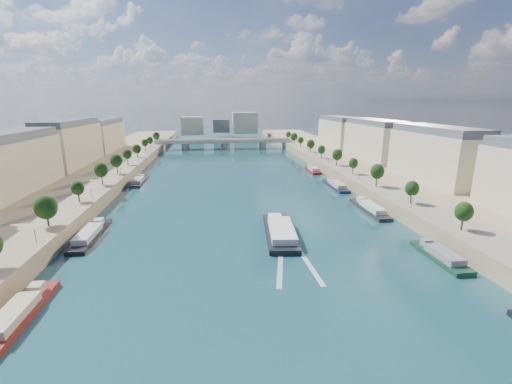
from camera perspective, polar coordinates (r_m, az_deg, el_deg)
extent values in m
plane|color=#0C3135|center=(157.13, -3.43, 0.81)|extent=(700.00, 700.00, 0.00)
cube|color=#9E8460|center=(168.22, -28.73, 0.79)|extent=(44.00, 520.00, 5.00)
cube|color=#9E8460|center=(176.30, 20.62, 2.25)|extent=(44.00, 520.00, 5.00)
cube|color=gray|center=(162.72, -23.93, 1.86)|extent=(14.00, 520.00, 0.10)
cube|color=gray|center=(169.36, 16.19, 3.02)|extent=(14.00, 520.00, 0.10)
cylinder|color=#382B1E|center=(109.03, -31.44, -4.00)|extent=(0.50, 0.50, 3.82)
ellipsoid|color=black|center=(108.06, -31.70, -2.19)|extent=(4.80, 4.80, 5.52)
cylinder|color=#382B1E|center=(130.31, -27.28, -0.66)|extent=(0.50, 0.50, 3.82)
ellipsoid|color=black|center=(129.50, -27.47, 0.87)|extent=(4.80, 4.80, 5.52)
cylinder|color=#382B1E|center=(152.41, -24.31, 1.73)|extent=(0.50, 0.50, 3.82)
ellipsoid|color=black|center=(151.72, -24.46, 3.05)|extent=(4.80, 4.80, 5.52)
cylinder|color=#382B1E|center=(175.01, -22.10, 3.50)|extent=(0.50, 0.50, 3.82)
ellipsoid|color=black|center=(174.41, -22.21, 4.66)|extent=(4.80, 4.80, 5.52)
cylinder|color=#382B1E|center=(197.94, -20.39, 4.87)|extent=(0.50, 0.50, 3.82)
ellipsoid|color=black|center=(197.41, -20.48, 5.89)|extent=(4.80, 4.80, 5.52)
cylinder|color=#382B1E|center=(221.09, -19.03, 5.94)|extent=(0.50, 0.50, 3.82)
ellipsoid|color=black|center=(220.62, -19.11, 6.86)|extent=(4.80, 4.80, 5.52)
cylinder|color=#382B1E|center=(244.41, -17.93, 6.81)|extent=(0.50, 0.50, 3.82)
ellipsoid|color=black|center=(243.98, -18.00, 7.64)|extent=(4.80, 4.80, 5.52)
cylinder|color=#382B1E|center=(267.85, -17.02, 7.53)|extent=(0.50, 0.50, 3.82)
ellipsoid|color=black|center=(267.46, -17.07, 8.29)|extent=(4.80, 4.80, 5.52)
cylinder|color=#382B1E|center=(291.38, -16.25, 8.12)|extent=(0.50, 0.50, 3.82)
ellipsoid|color=black|center=(291.02, -16.30, 8.83)|extent=(4.80, 4.80, 5.52)
cylinder|color=#382B1E|center=(106.10, 30.95, -4.40)|extent=(0.50, 0.50, 3.82)
ellipsoid|color=black|center=(105.10, 31.21, -2.55)|extent=(4.80, 4.80, 5.52)
cylinder|color=#382B1E|center=(124.84, 24.32, -0.94)|extent=(0.50, 0.50, 3.82)
ellipsoid|color=black|center=(123.99, 24.50, 0.66)|extent=(4.80, 4.80, 5.52)
cylinder|color=#382B1E|center=(145.13, 19.49, 1.60)|extent=(0.50, 0.50, 3.82)
ellipsoid|color=black|center=(144.41, 19.62, 2.99)|extent=(4.80, 4.80, 5.52)
cylinder|color=#382B1E|center=(166.42, 15.87, 3.49)|extent=(0.50, 0.50, 3.82)
ellipsoid|color=black|center=(165.78, 15.95, 4.71)|extent=(4.80, 4.80, 5.52)
cylinder|color=#382B1E|center=(188.36, 13.06, 4.95)|extent=(0.50, 0.50, 3.82)
ellipsoid|color=black|center=(187.80, 13.13, 6.03)|extent=(4.80, 4.80, 5.52)
cylinder|color=#382B1E|center=(210.75, 10.84, 6.08)|extent=(0.50, 0.50, 3.82)
ellipsoid|color=black|center=(210.24, 10.89, 7.05)|extent=(4.80, 4.80, 5.52)
cylinder|color=#382B1E|center=(233.45, 9.04, 7.00)|extent=(0.50, 0.50, 3.82)
ellipsoid|color=black|center=(233.00, 9.08, 7.87)|extent=(4.80, 4.80, 5.52)
cylinder|color=#382B1E|center=(256.40, 7.56, 7.74)|extent=(0.50, 0.50, 3.82)
ellipsoid|color=black|center=(255.99, 7.59, 8.54)|extent=(4.80, 4.80, 5.52)
cylinder|color=#382B1E|center=(279.52, 6.32, 8.36)|extent=(0.50, 0.50, 3.82)
ellipsoid|color=black|center=(279.14, 6.34, 9.09)|extent=(4.80, 4.80, 5.52)
cylinder|color=#382B1E|center=(302.78, 5.26, 8.88)|extent=(0.50, 0.50, 3.82)
ellipsoid|color=black|center=(302.43, 5.28, 9.55)|extent=(4.80, 4.80, 5.52)
cylinder|color=black|center=(97.70, -32.89, -6.16)|extent=(0.14, 0.14, 4.00)
sphere|color=#FFE5B2|center=(97.05, -33.07, -5.00)|extent=(0.36, 0.36, 0.36)
cylinder|color=black|center=(133.11, -25.71, -0.14)|extent=(0.14, 0.14, 4.00)
sphere|color=#FFE5B2|center=(132.63, -25.81, 0.74)|extent=(0.36, 0.36, 0.36)
cylinder|color=black|center=(170.56, -21.62, 3.31)|extent=(0.14, 0.14, 4.00)
sphere|color=#FFE5B2|center=(170.19, -21.69, 4.00)|extent=(0.36, 0.36, 0.36)
cylinder|color=black|center=(208.95, -19.01, 5.49)|extent=(0.14, 0.14, 4.00)
sphere|color=#FFE5B2|center=(208.65, -19.05, 6.06)|extent=(0.36, 0.36, 0.36)
cylinder|color=black|center=(247.86, -17.20, 6.99)|extent=(0.14, 0.14, 4.00)
sphere|color=#FFE5B2|center=(247.60, -17.23, 7.47)|extent=(0.36, 0.36, 0.36)
cylinder|color=black|center=(119.44, 24.52, -1.59)|extent=(0.14, 0.14, 4.00)
sphere|color=#FFE5B2|center=(118.91, 24.63, -0.62)|extent=(0.36, 0.36, 0.36)
cylinder|color=black|center=(153.75, 16.86, 2.55)|extent=(0.14, 0.14, 4.00)
sphere|color=#FFE5B2|center=(153.34, 16.92, 3.32)|extent=(0.36, 0.36, 0.36)
cylinder|color=black|center=(190.29, 12.05, 5.13)|extent=(0.14, 0.14, 4.00)
sphere|color=#FFE5B2|center=(189.96, 12.08, 5.75)|extent=(0.36, 0.36, 0.36)
cylinder|color=black|center=(227.99, 8.78, 6.84)|extent=(0.14, 0.14, 4.00)
sphere|color=#FFE5B2|center=(227.72, 8.80, 7.37)|extent=(0.36, 0.36, 0.36)
cylinder|color=black|center=(266.37, 6.44, 8.06)|extent=(0.14, 0.14, 4.00)
sphere|color=#FFE5B2|center=(266.14, 6.45, 8.51)|extent=(0.36, 0.36, 0.36)
cube|color=beige|center=(156.43, -35.93, 3.55)|extent=(16.00, 52.00, 20.00)
cube|color=#474C54|center=(155.15, -36.58, 7.74)|extent=(14.72, 50.44, 3.20)
cube|color=beige|center=(208.59, -28.50, 6.72)|extent=(16.00, 52.00, 20.00)
cube|color=#474C54|center=(207.64, -28.90, 9.88)|extent=(14.72, 50.44, 3.20)
cube|color=beige|center=(263.21, -24.06, 8.55)|extent=(16.00, 52.00, 20.00)
cube|color=#474C54|center=(262.45, -24.33, 11.06)|extent=(14.72, 50.44, 3.20)
cube|color=beige|center=(166.61, 27.67, 5.20)|extent=(16.00, 52.00, 20.00)
cube|color=#474C54|center=(165.40, 28.16, 9.16)|extent=(14.72, 50.44, 3.20)
cube|color=beige|center=(216.33, 19.02, 7.93)|extent=(16.00, 52.00, 20.00)
cube|color=#474C54|center=(215.41, 19.28, 10.99)|extent=(14.72, 50.44, 3.20)
cube|color=beige|center=(269.39, 13.62, 9.53)|extent=(16.00, 52.00, 20.00)
cube|color=#474C54|center=(268.64, 13.77, 11.99)|extent=(14.72, 50.44, 3.20)
cube|color=beige|center=(363.52, -10.55, 10.80)|extent=(22.00, 18.00, 18.00)
cube|color=beige|center=(374.41, -1.89, 11.46)|extent=(26.00, 20.00, 22.00)
cube|color=#474C54|center=(388.14, -5.84, 10.92)|extent=(18.00, 16.00, 14.00)
cube|color=#C1B79E|center=(286.94, -5.25, 8.41)|extent=(112.00, 11.00, 2.20)
cube|color=#C1B79E|center=(281.80, -5.22, 8.60)|extent=(112.00, 0.80, 0.90)
cube|color=#C1B79E|center=(291.74, -5.30, 8.81)|extent=(112.00, 0.80, 0.90)
cylinder|color=#C1B79E|center=(288.07, -11.66, 7.45)|extent=(6.40, 6.40, 5.00)
cylinder|color=#C1B79E|center=(287.37, -5.24, 7.67)|extent=(6.40, 6.40, 5.00)
cylinder|color=#C1B79E|center=(290.21, 1.15, 7.80)|extent=(6.40, 6.40, 5.00)
cube|color=#C1B79E|center=(290.31, -15.63, 7.27)|extent=(6.00, 12.00, 5.00)
cube|color=#C1B79E|center=(293.75, 5.05, 7.83)|extent=(6.00, 12.00, 5.00)
cube|color=black|center=(101.76, 4.01, -6.88)|extent=(10.92, 29.62, 2.07)
cube|color=silver|center=(98.93, 4.29, -6.31)|extent=(8.50, 19.38, 1.86)
cube|color=silver|center=(109.09, 3.16, -4.26)|extent=(4.44, 3.84, 1.80)
cube|color=silver|center=(86.11, 4.09, -11.39)|extent=(6.71, 25.66, 0.04)
cube|color=silver|center=(87.49, 8.28, -11.07)|extent=(1.98, 26.02, 0.04)
cube|color=maroon|center=(78.69, -34.71, -16.69)|extent=(5.00, 22.58, 1.80)
cube|color=#B9AB8B|center=(76.53, -35.53, -16.25)|extent=(4.10, 12.42, 1.60)
cube|color=#B9AB8B|center=(83.10, -32.77, -13.32)|extent=(2.50, 2.71, 1.80)
cube|color=black|center=(110.46, -25.78, -6.68)|extent=(5.00, 25.30, 1.80)
cube|color=#B4B8C1|center=(108.10, -26.21, -6.22)|extent=(4.10, 13.92, 1.60)
cube|color=#B4B8C1|center=(116.65, -24.74, -4.51)|extent=(2.50, 3.04, 1.80)
cube|color=black|center=(173.70, -18.90, 1.48)|extent=(5.00, 20.57, 1.80)
cube|color=gray|center=(171.77, -19.05, 1.91)|extent=(4.10, 11.31, 1.60)
cube|color=gray|center=(179.23, -18.57, 2.50)|extent=(2.50, 2.47, 1.80)
cube|color=#163828|center=(98.04, 28.28, -9.67)|extent=(5.00, 18.85, 1.80)
cube|color=gray|center=(96.29, 28.91, -9.09)|extent=(4.10, 10.37, 1.60)
cube|color=gray|center=(101.60, 26.58, -7.52)|extent=(2.50, 2.26, 1.80)
cube|color=#242426|center=(129.72, 18.38, -2.85)|extent=(5.00, 24.77, 1.80)
cube|color=silver|center=(127.54, 18.82, -2.39)|extent=(4.10, 13.62, 1.60)
cube|color=silver|center=(135.66, 17.12, -1.19)|extent=(2.50, 2.97, 1.80)
cube|color=#1C1D3F|center=(160.72, 13.12, 0.87)|extent=(5.00, 23.63, 1.80)
cube|color=#C3B392|center=(158.61, 13.39, 1.30)|extent=(4.10, 12.99, 1.60)
cube|color=#C3B392|center=(166.80, 12.33, 2.05)|extent=(2.50, 2.84, 1.80)
cube|color=maroon|center=(194.65, 9.45, 3.46)|extent=(5.00, 18.18, 1.80)
cube|color=silver|center=(192.96, 9.60, 3.87)|extent=(4.10, 10.00, 1.60)
cube|color=silver|center=(199.45, 9.03, 4.28)|extent=(2.50, 2.18, 1.80)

